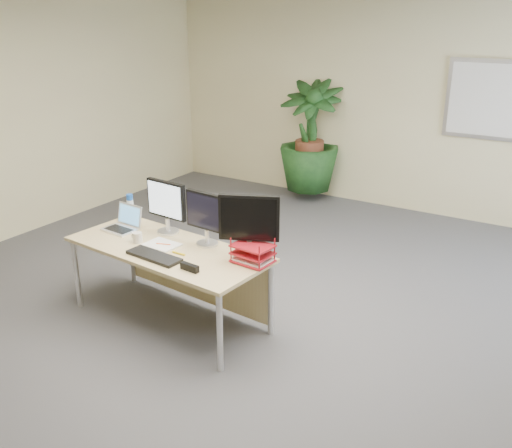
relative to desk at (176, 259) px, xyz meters
The scene contains 17 objects.
floor 0.83m from the desk, ahead, with size 8.00×8.00×0.00m, color #46464B.
back_wall 4.05m from the desk, 81.02° to the left, with size 7.00×0.04×2.70m, color beige.
whiteboard 4.40m from the desk, 64.90° to the left, with size 1.30×0.04×0.95m.
desk is the anchor object (origin of this frame).
floor_plant 3.67m from the desk, 98.79° to the left, with size 0.84×0.84×1.50m, color #143716.
monitor_left 0.50m from the desk, 142.33° to the left, with size 0.43×0.19×0.48m.
monitor_right 0.49m from the desk, 28.58° to the left, with size 0.41×0.19×0.46m.
monitor_dark 0.84m from the desk, ahead, with size 0.45×0.24×0.53m.
laptop 0.65m from the desk, behind, with size 0.32×0.28×0.21m.
keyboard 0.35m from the desk, 82.44° to the right, with size 0.49×0.16×0.03m, color black.
coffee_mug 0.38m from the desk, 154.53° to the right, with size 0.12×0.08×0.09m.
spiral_notebook 0.19m from the desk, 131.38° to the right, with size 0.29×0.21×0.01m, color white.
orange_pen 0.19m from the desk, 124.82° to the right, with size 0.01×0.01×0.13m, color #FD591C.
yellow_highlighter 0.27m from the desk, 43.08° to the right, with size 0.02×0.02×0.13m, color yellow.
water_bottle 0.82m from the desk, 161.75° to the left, with size 0.07×0.07×0.26m.
letter_tray 0.79m from the desk, ahead, with size 0.32×0.26×0.14m.
stapler 0.59m from the desk, 39.13° to the right, with size 0.16×0.04×0.05m, color black.
Camera 1 is at (2.34, -3.36, 2.55)m, focal length 40.00 mm.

